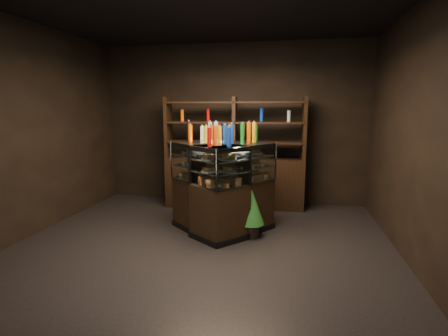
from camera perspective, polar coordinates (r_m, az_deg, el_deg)
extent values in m
plane|color=black|center=(4.65, -3.93, -13.14)|extent=(5.00, 5.00, 0.00)
cube|color=black|center=(6.73, 1.41, 7.18)|extent=(5.00, 0.02, 3.00)
cube|color=black|center=(2.00, -23.09, 0.03)|extent=(5.00, 0.02, 3.00)
cube|color=black|center=(4.37, 29.49, 4.46)|extent=(0.02, 5.00, 3.00)
cube|color=black|center=(5.50, -30.32, 5.24)|extent=(0.02, 5.00, 3.00)
cube|color=black|center=(4.44, -4.43, 25.31)|extent=(5.00, 5.00, 0.02)
cube|color=black|center=(5.11, 1.54, -6.43)|extent=(1.16, 1.29, 0.76)
cube|color=black|center=(5.22, 1.52, -10.04)|extent=(1.20, 1.33, 0.08)
cube|color=black|center=(4.93, 1.59, 3.55)|extent=(1.16, 1.29, 0.06)
cube|color=silver|center=(5.01, 1.56, -2.13)|extent=(1.10, 1.22, 0.02)
cube|color=silver|center=(4.98, 1.57, -0.10)|extent=(1.10, 1.22, 0.02)
cube|color=silver|center=(4.95, 1.58, 1.74)|extent=(1.10, 1.22, 0.02)
cube|color=white|center=(4.76, 4.11, 0.38)|extent=(0.70, 0.95, 0.54)
cylinder|color=silver|center=(5.20, 8.45, 1.11)|extent=(0.03, 0.03, 0.56)
cylinder|color=silver|center=(4.36, -1.25, -0.46)|extent=(0.03, 0.03, 0.56)
cube|color=black|center=(5.14, -2.39, -6.33)|extent=(1.26, 1.22, 0.76)
cube|color=black|center=(5.25, -2.37, -9.91)|extent=(1.30, 1.25, 0.08)
cube|color=black|center=(4.97, -2.47, 3.59)|extent=(1.26, 1.22, 0.06)
cube|color=silver|center=(5.05, -2.43, -2.05)|extent=(1.19, 1.15, 0.02)
cube|color=silver|center=(5.01, -2.44, -0.04)|extent=(1.19, 1.15, 0.02)
cube|color=silver|center=(4.99, -2.45, 1.79)|extent=(1.19, 1.15, 0.02)
cube|color=white|center=(4.84, -5.39, 0.52)|extent=(0.87, 0.79, 0.54)
cylinder|color=silver|center=(4.36, -1.25, -0.46)|extent=(0.03, 0.03, 0.56)
cylinder|color=silver|center=(5.34, -8.60, 1.34)|extent=(0.03, 0.03, 0.56)
cube|color=#C67C47|center=(4.66, -2.52, -2.57)|extent=(0.18, 0.20, 0.06)
cube|color=#C67C47|center=(4.77, -1.01, -2.29)|extent=(0.18, 0.20, 0.06)
cube|color=#C67C47|center=(4.87, 0.42, -2.01)|extent=(0.18, 0.20, 0.06)
cube|color=#C67C47|center=(4.99, 1.80, -1.75)|extent=(0.18, 0.20, 0.06)
cube|color=#C67C47|center=(5.10, 3.11, -1.50)|extent=(0.18, 0.20, 0.06)
cube|color=#C67C47|center=(5.22, 4.36, -1.26)|extent=(0.18, 0.20, 0.06)
cube|color=#C67C47|center=(5.33, 5.56, -1.02)|extent=(0.18, 0.20, 0.06)
cylinder|color=white|center=(4.68, -2.33, -0.53)|extent=(0.24, 0.24, 0.01)
cube|color=#C67C47|center=(4.68, -2.33, -0.11)|extent=(0.17, 0.19, 0.05)
cylinder|color=white|center=(4.83, -0.32, -0.21)|extent=(0.24, 0.24, 0.01)
cube|color=#C67C47|center=(4.82, -0.32, 0.20)|extent=(0.17, 0.19, 0.05)
cylinder|color=white|center=(4.98, 1.57, 0.10)|extent=(0.24, 0.24, 0.01)
cube|color=#C67C47|center=(4.97, 1.57, 0.49)|extent=(0.17, 0.19, 0.05)
cylinder|color=white|center=(5.13, 3.35, 0.38)|extent=(0.24, 0.24, 0.01)
cube|color=#C67C47|center=(5.13, 3.35, 0.76)|extent=(0.17, 0.19, 0.05)
cylinder|color=white|center=(5.29, 5.02, 0.65)|extent=(0.24, 0.24, 0.01)
cube|color=#C67C47|center=(5.29, 5.02, 1.02)|extent=(0.17, 0.19, 0.05)
cylinder|color=white|center=(4.66, -2.34, 1.43)|extent=(0.24, 0.24, 0.02)
cube|color=#C67C47|center=(4.65, -2.34, 1.85)|extent=(0.17, 0.19, 0.05)
cylinder|color=white|center=(4.80, -0.32, 1.69)|extent=(0.24, 0.24, 0.02)
cube|color=#C67C47|center=(4.80, -0.32, 2.10)|extent=(0.17, 0.19, 0.05)
cylinder|color=white|center=(4.95, 1.58, 1.94)|extent=(0.24, 0.24, 0.02)
cube|color=#C67C47|center=(4.95, 1.58, 2.34)|extent=(0.17, 0.19, 0.05)
cylinder|color=white|center=(5.11, 3.36, 2.17)|extent=(0.24, 0.24, 0.02)
cube|color=#C67C47|center=(5.10, 3.37, 2.55)|extent=(0.17, 0.19, 0.05)
cylinder|color=white|center=(5.27, 5.04, 2.38)|extent=(0.24, 0.24, 0.02)
cube|color=#C67C47|center=(5.26, 5.05, 2.76)|extent=(0.17, 0.19, 0.05)
cube|color=#C67C47|center=(5.43, -5.63, -0.84)|extent=(0.19, 0.19, 0.06)
cube|color=#C67C47|center=(5.29, -4.70, -1.10)|extent=(0.19, 0.19, 0.06)
cube|color=#C67C47|center=(5.16, -3.73, -1.38)|extent=(0.19, 0.19, 0.06)
cube|color=#C67C47|center=(5.02, -2.70, -1.67)|extent=(0.19, 0.19, 0.06)
cube|color=#C67C47|center=(4.89, -1.62, -1.97)|extent=(0.19, 0.19, 0.06)
cube|color=#C67C47|center=(4.76, -0.48, -2.30)|extent=(0.19, 0.19, 0.06)
cube|color=#C67C47|center=(4.63, 0.73, -2.64)|extent=(0.19, 0.19, 0.06)
cylinder|color=white|center=(5.38, -5.13, 0.79)|extent=(0.24, 0.24, 0.01)
cube|color=#C67C47|center=(5.37, -5.14, 1.16)|extent=(0.18, 0.18, 0.05)
cylinder|color=white|center=(5.19, -3.83, 0.49)|extent=(0.24, 0.24, 0.01)
cube|color=#C67C47|center=(5.19, -3.84, 0.86)|extent=(0.18, 0.18, 0.05)
cylinder|color=white|center=(5.01, -2.44, 0.16)|extent=(0.24, 0.24, 0.01)
cube|color=#C67C47|center=(5.00, -2.44, 0.55)|extent=(0.18, 0.18, 0.05)
cylinder|color=white|center=(4.83, -0.95, -0.20)|extent=(0.24, 0.24, 0.01)
cube|color=#C67C47|center=(4.83, -0.95, 0.21)|extent=(0.18, 0.18, 0.05)
cylinder|color=white|center=(4.66, 0.66, -0.58)|extent=(0.24, 0.24, 0.01)
cube|color=#C67C47|center=(4.65, 0.66, -0.16)|extent=(0.18, 0.18, 0.05)
cylinder|color=white|center=(5.35, -5.16, 2.50)|extent=(0.24, 0.24, 0.02)
cube|color=#C67C47|center=(5.35, -5.16, 2.87)|extent=(0.18, 0.18, 0.05)
cylinder|color=white|center=(5.17, -3.85, 2.26)|extent=(0.24, 0.24, 0.02)
cube|color=#C67C47|center=(5.16, -3.86, 2.63)|extent=(0.18, 0.18, 0.05)
cylinder|color=white|center=(4.99, -2.46, 1.99)|extent=(0.24, 0.24, 0.02)
cube|color=#C67C47|center=(4.98, -2.46, 2.38)|extent=(0.18, 0.18, 0.05)
cylinder|color=white|center=(4.81, -0.95, 1.70)|extent=(0.24, 0.24, 0.02)
cube|color=#C67C47|center=(4.80, -0.95, 2.11)|extent=(0.18, 0.18, 0.05)
cylinder|color=white|center=(4.63, 0.67, 1.39)|extent=(0.24, 0.24, 0.02)
cube|color=#C67C47|center=(4.63, 0.67, 1.81)|extent=(0.18, 0.18, 0.05)
cylinder|color=#0F38B2|center=(4.59, -2.81, 5.20)|extent=(0.06, 0.06, 0.28)
cylinder|color=silver|center=(4.58, -2.83, 7.07)|extent=(0.03, 0.03, 0.02)
cylinder|color=black|center=(4.67, -1.65, 5.29)|extent=(0.06, 0.06, 0.28)
cylinder|color=silver|center=(4.66, -1.66, 7.13)|extent=(0.03, 0.03, 0.02)
cylinder|color=yellow|center=(4.75, -0.53, 5.37)|extent=(0.06, 0.06, 0.28)
cylinder|color=silver|center=(4.74, -0.54, 7.18)|extent=(0.03, 0.03, 0.02)
cylinder|color=#D8590A|center=(4.83, 0.55, 5.45)|extent=(0.06, 0.06, 0.28)
cylinder|color=silver|center=(4.82, 0.55, 7.23)|extent=(0.03, 0.03, 0.02)
cylinder|color=#B20C0A|center=(4.92, 1.60, 5.52)|extent=(0.06, 0.06, 0.28)
cylinder|color=silver|center=(4.91, 1.60, 7.27)|extent=(0.03, 0.03, 0.02)
cylinder|color=#147223|center=(5.00, 2.61, 5.59)|extent=(0.06, 0.06, 0.28)
cylinder|color=silver|center=(5.00, 2.62, 7.31)|extent=(0.03, 0.03, 0.02)
cylinder|color=silver|center=(5.09, 3.58, 5.65)|extent=(0.06, 0.06, 0.28)
cylinder|color=silver|center=(5.08, 3.60, 7.34)|extent=(0.03, 0.03, 0.02)
cylinder|color=#0F38B2|center=(5.18, 4.53, 5.72)|extent=(0.06, 0.06, 0.28)
cylinder|color=silver|center=(5.17, 4.55, 7.37)|extent=(0.03, 0.03, 0.02)
cylinder|color=black|center=(5.27, 5.44, 5.77)|extent=(0.06, 0.06, 0.28)
cylinder|color=silver|center=(5.26, 5.46, 7.40)|extent=(0.03, 0.03, 0.02)
cylinder|color=#0F38B2|center=(5.36, -5.47, 5.84)|extent=(0.06, 0.06, 0.28)
cylinder|color=silver|center=(5.35, -5.50, 7.44)|extent=(0.03, 0.03, 0.02)
cylinder|color=black|center=(5.26, -4.77, 5.77)|extent=(0.06, 0.06, 0.28)
cylinder|color=silver|center=(5.25, -4.79, 7.41)|extent=(0.03, 0.03, 0.02)
cylinder|color=yellow|center=(5.16, -4.04, 5.70)|extent=(0.06, 0.06, 0.28)
cylinder|color=silver|center=(5.15, -4.06, 7.37)|extent=(0.03, 0.03, 0.02)
cylinder|color=#D8590A|center=(5.05, -3.27, 5.63)|extent=(0.06, 0.06, 0.28)
cylinder|color=silver|center=(5.05, -3.29, 7.32)|extent=(0.03, 0.03, 0.02)
cylinder|color=#B20C0A|center=(4.95, -2.48, 5.55)|extent=(0.06, 0.06, 0.28)
cylinder|color=silver|center=(4.94, -2.50, 7.28)|extent=(0.03, 0.03, 0.02)
cylinder|color=#147223|center=(4.85, -1.66, 5.46)|extent=(0.06, 0.06, 0.28)
cylinder|color=silver|center=(4.84, -1.67, 7.23)|extent=(0.03, 0.03, 0.02)
cylinder|color=silver|center=(4.75, -0.80, 5.37)|extent=(0.06, 0.06, 0.28)
cylinder|color=silver|center=(4.74, -0.80, 7.18)|extent=(0.03, 0.03, 0.02)
cylinder|color=#0F38B2|center=(4.66, 0.10, 5.28)|extent=(0.06, 0.06, 0.28)
cylinder|color=silver|center=(4.65, 0.10, 7.12)|extent=(0.03, 0.03, 0.02)
cylinder|color=black|center=(4.56, 1.03, 5.18)|extent=(0.06, 0.06, 0.28)
cylinder|color=silver|center=(4.55, 1.04, 7.06)|extent=(0.03, 0.03, 0.02)
cylinder|color=black|center=(5.06, 4.36, -10.03)|extent=(0.25, 0.25, 0.19)
cone|color=#1C5F1B|center=(4.95, 4.42, -6.13)|extent=(0.38, 0.38, 0.53)
cone|color=#1C5F1B|center=(4.91, 4.44, -4.17)|extent=(0.30, 0.30, 0.37)
cube|color=black|center=(6.41, 1.68, -2.44)|extent=(2.52, 0.59, 0.90)
cube|color=black|center=(6.50, -9.12, 6.52)|extent=(0.09, 0.38, 1.10)
cube|color=black|center=(6.27, 1.72, 6.52)|extent=(0.09, 0.38, 1.10)
cube|color=black|center=(6.28, 12.95, 6.28)|extent=(0.09, 0.38, 1.10)
cube|color=black|center=(6.29, 1.71, 4.25)|extent=(2.47, 0.54, 0.03)
cube|color=black|center=(6.27, 1.73, 7.43)|extent=(2.47, 0.54, 0.03)
cube|color=black|center=(6.26, 1.75, 10.64)|extent=(2.47, 0.54, 0.03)
cylinder|color=#0F38B2|center=(6.44, -6.77, 5.43)|extent=(0.06, 0.06, 0.22)
cylinder|color=black|center=(6.34, -2.58, 5.42)|extent=(0.06, 0.06, 0.22)
cylinder|color=yellow|center=(6.28, 1.72, 5.38)|extent=(0.06, 0.06, 0.22)
cylinder|color=#D8590A|center=(6.26, 6.07, 5.31)|extent=(0.06, 0.06, 0.22)
cylinder|color=#B20C0A|center=(6.26, 10.44, 5.21)|extent=(0.06, 0.06, 0.22)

